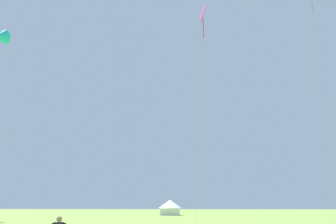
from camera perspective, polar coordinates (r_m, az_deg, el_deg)
kite_cyan_delta at (r=41.35m, az=-25.64°, el=11.01°), size 2.04×2.44×20.16m
kite_magenta_diamond at (r=45.43m, az=5.70°, el=15.38°), size 1.83×2.80×26.71m
festival_tent_right at (r=80.43m, az=0.33°, el=-15.18°), size 5.13×5.13×3.34m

